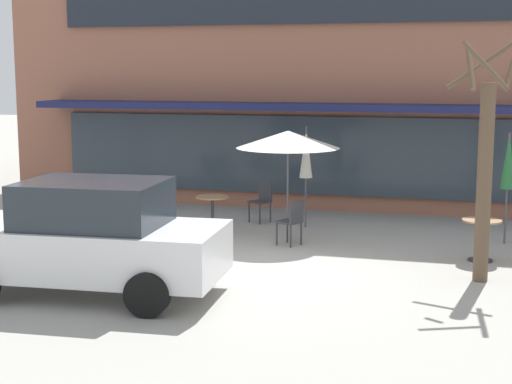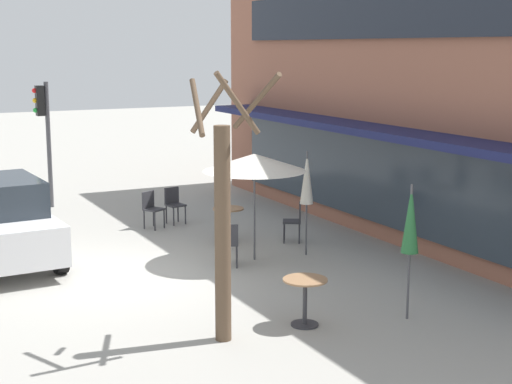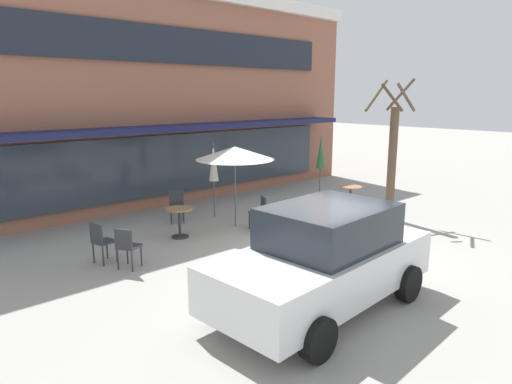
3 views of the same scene
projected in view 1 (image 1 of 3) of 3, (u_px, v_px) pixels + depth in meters
name	position (u px, v px, depth m)	size (l,w,h in m)	color
ground_plane	(256.00, 270.00, 13.52)	(80.00, 80.00, 0.00)	#9E9B93
building_facade	(347.00, 67.00, 22.48)	(16.59, 9.10, 7.00)	#935B47
cafe_table_near_wall	(212.00, 208.00, 16.62)	(0.70, 0.70, 0.76)	#333338
cafe_table_streetside	(481.00, 233.00, 14.05)	(0.70, 0.70, 0.76)	#333338
patio_umbrella_green_folded	(508.00, 162.00, 15.31)	(0.28, 0.28, 2.20)	#4C4C51
patio_umbrella_cream_folded	(288.00, 139.00, 15.78)	(2.10, 2.10, 2.20)	#4C4C51
patio_umbrella_corner_open	(306.00, 153.00, 16.89)	(0.28, 0.28, 2.20)	#4C4C51
cafe_chair_0	(292.00, 219.00, 15.26)	(0.53, 0.53, 0.89)	#333338
cafe_chair_1	(103.00, 212.00, 16.07)	(0.54, 0.54, 0.89)	#333338
cafe_chair_2	(262.00, 199.00, 17.66)	(0.55, 0.55, 0.89)	#333338
cafe_chair_3	(106.00, 206.00, 16.78)	(0.47, 0.47, 0.89)	#333338
parked_sedan	(88.00, 238.00, 11.94)	(4.30, 2.20, 1.76)	silver
street_tree	(485.00, 168.00, 12.53)	(1.22, 1.15, 4.00)	brown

